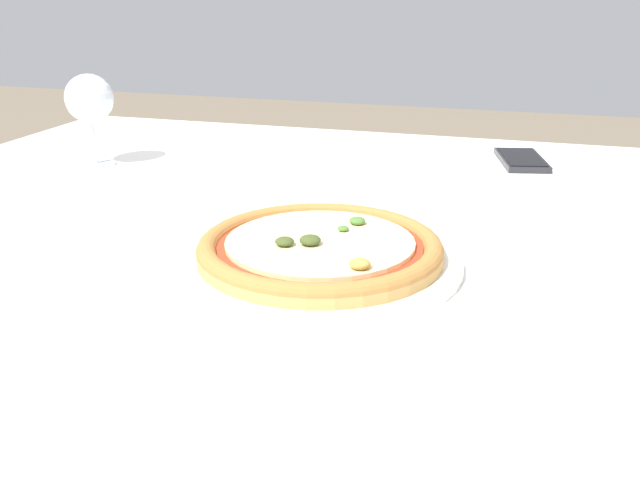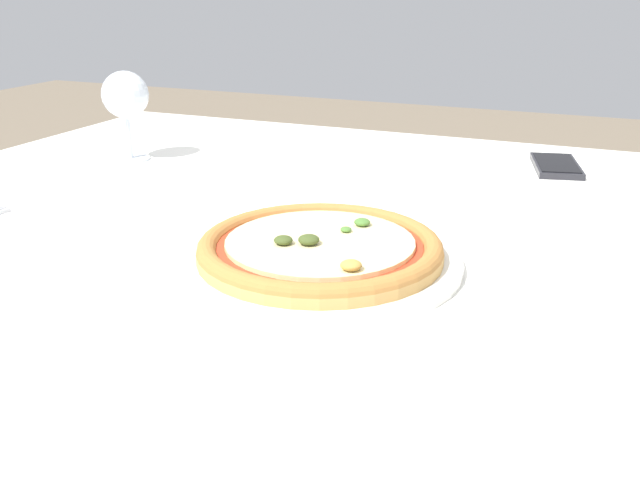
{
  "view_description": "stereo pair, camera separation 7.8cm",
  "coord_description": "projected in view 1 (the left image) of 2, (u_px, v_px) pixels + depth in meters",
  "views": [
    {
      "loc": [
        0.3,
        -0.83,
        1.01
      ],
      "look_at": [
        0.09,
        -0.13,
        0.74
      ],
      "focal_mm": 40.0,
      "sensor_mm": 36.0,
      "label": 1
    },
    {
      "loc": [
        0.37,
        -0.81,
        1.01
      ],
      "look_at": [
        0.09,
        -0.13,
        0.74
      ],
      "focal_mm": 40.0,
      "sensor_mm": 36.0,
      "label": 2
    }
  ],
  "objects": [
    {
      "name": "pizza_plate",
      "position": [
        320.0,
        251.0,
        0.79
      ],
      "size": [
        0.31,
        0.31,
        0.04
      ],
      "color": "white",
      "rests_on": "dining_table"
    },
    {
      "name": "dining_table",
      "position": [
        286.0,
        272.0,
        0.96
      ],
      "size": [
        1.34,
        1.18,
        0.71
      ],
      "color": "brown",
      "rests_on": "ground_plane"
    },
    {
      "name": "wine_glass_far_left",
      "position": [
        89.0,
        101.0,
        1.17
      ],
      "size": [
        0.08,
        0.08,
        0.15
      ],
      "color": "silver",
      "rests_on": "dining_table"
    },
    {
      "name": "cell_phone",
      "position": [
        521.0,
        160.0,
        1.22
      ],
      "size": [
        0.1,
        0.16,
        0.01
      ],
      "color": "#232328",
      "rests_on": "dining_table"
    }
  ]
}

